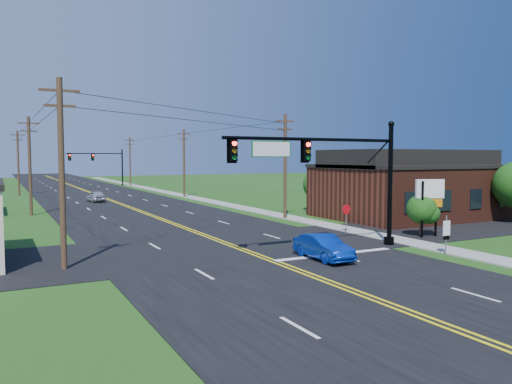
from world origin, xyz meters
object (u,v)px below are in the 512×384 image
signal_mast_main (330,167)px  route_sign (446,232)px  signal_mast_far (98,161)px  blue_car (323,248)px  stop_sign (346,212)px

signal_mast_main → route_sign: (5.12, -3.73, -3.49)m
signal_mast_far → route_sign: signal_mast_far is taller
signal_mast_far → blue_car: signal_mast_far is taller
signal_mast_far → stop_sign: size_ratio=5.40×
signal_mast_main → route_sign: 7.23m
blue_car → route_sign: bearing=-14.8°
signal_mast_far → route_sign: bearing=-86.2°
signal_mast_main → signal_mast_far: bearing=89.9°
blue_car → route_sign: route_sign is taller
signal_mast_main → signal_mast_far: same height
signal_mast_main → signal_mast_far: size_ratio=1.03×
blue_car → stop_sign: size_ratio=1.94×
stop_sign → route_sign: bearing=-95.6°
signal_mast_main → blue_car: bearing=-132.8°
route_sign → signal_mast_main: bearing=142.9°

